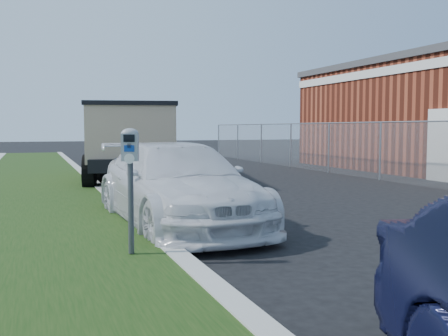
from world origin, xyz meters
name	(u,v)px	position (x,y,z in m)	size (l,w,h in m)	color
ground	(336,238)	(0.00, 0.00, 0.00)	(120.00, 120.00, 0.00)	black
chainlink_fence	(381,140)	(6.00, 7.00, 1.26)	(0.06, 30.06, 30.00)	slate
parking_meter	(130,163)	(-3.12, -0.49, 1.21)	(0.24, 0.19, 1.48)	#3F4247
white_wagon	(178,185)	(-1.94, 1.75, 0.69)	(1.92, 4.73, 1.37)	silver
dump_truck	(134,137)	(-1.24, 9.42, 1.35)	(3.50, 6.46, 2.40)	black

